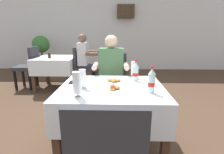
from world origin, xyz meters
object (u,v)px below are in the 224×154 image
(beer_glass_left, at_px, (133,69))
(chair_far_diner_seat, at_px, (113,80))
(cola_bottle_primary, at_px, (152,81))
(background_table_tumbler, at_px, (49,56))
(background_patron, at_px, (86,58))
(napkin_cutlery_set, at_px, (77,82))
(background_chair_right, at_px, (84,65))
(plate_far_diner, at_px, (114,81))
(background_chair_left, at_px, (29,65))
(potted_plant_corner, at_px, (42,49))
(beer_glass_right, at_px, (83,78))
(wall_bottle_rack, at_px, (126,11))
(seated_diner_far, at_px, (111,73))
(plate_near_camera, at_px, (114,89))
(background_dining_table, at_px, (56,65))
(beer_glass_middle, at_px, (77,84))
(main_dining_table, at_px, (112,101))

(beer_glass_left, bearing_deg, chair_far_diner_seat, 119.95)
(cola_bottle_primary, bearing_deg, background_table_tumbler, 130.51)
(background_patron, bearing_deg, napkin_cutlery_set, -82.78)
(beer_glass_left, height_order, background_chair_right, background_chair_right)
(chair_far_diner_seat, height_order, plate_far_diner, chair_far_diner_seat)
(background_chair_left, bearing_deg, potted_plant_corner, 102.07)
(beer_glass_left, bearing_deg, potted_plant_corner, 129.20)
(background_table_tumbler, bearing_deg, beer_glass_left, -42.78)
(beer_glass_right, height_order, background_patron, background_patron)
(beer_glass_left, bearing_deg, napkin_cutlery_set, -159.88)
(beer_glass_left, bearing_deg, plate_far_diner, -138.14)
(napkin_cutlery_set, xyz_separation_m, wall_bottle_rack, (0.74, 3.96, 1.19))
(plate_far_diner, relative_size, background_chair_left, 0.24)
(cola_bottle_primary, bearing_deg, wall_bottle_rack, 90.71)
(chair_far_diner_seat, bearing_deg, seated_diner_far, -105.58)
(background_patron, bearing_deg, beer_glass_right, -80.51)
(cola_bottle_primary, distance_m, wall_bottle_rack, 4.41)
(background_chair_right, relative_size, background_table_tumbler, 8.82)
(seated_diner_far, bearing_deg, plate_far_diner, -84.58)
(wall_bottle_rack, bearing_deg, plate_near_camera, -94.06)
(beer_glass_left, height_order, napkin_cutlery_set, beer_glass_left)
(plate_near_camera, bearing_deg, background_dining_table, 122.00)
(background_dining_table, distance_m, background_table_tumbler, 0.28)
(seated_diner_far, relative_size, cola_bottle_primary, 4.81)
(plate_far_diner, distance_m, background_dining_table, 2.37)
(plate_far_diner, height_order, background_dining_table, plate_far_diner)
(background_table_tumbler, bearing_deg, background_dining_table, 51.96)
(beer_glass_middle, relative_size, napkin_cutlery_set, 1.21)
(beer_glass_left, bearing_deg, background_patron, 118.53)
(beer_glass_middle, bearing_deg, chair_far_diner_seat, 75.27)
(background_chair_left, distance_m, background_table_tumbler, 0.62)
(beer_glass_left, xyz_separation_m, background_dining_table, (-1.62, 1.70, -0.29))
(background_chair_right, xyz_separation_m, background_table_tumbler, (-0.74, -0.12, 0.24))
(plate_near_camera, xyz_separation_m, background_chair_left, (-2.04, 2.22, -0.20))
(beer_glass_middle, distance_m, background_chair_right, 2.44)
(main_dining_table, distance_m, seated_diner_far, 0.76)
(seated_diner_far, distance_m, beer_glass_left, 0.48)
(plate_near_camera, height_order, background_dining_table, plate_near_camera)
(background_patron, height_order, wall_bottle_rack, wall_bottle_rack)
(cola_bottle_primary, xyz_separation_m, background_patron, (-1.04, 2.26, -0.14))
(chair_far_diner_seat, xyz_separation_m, seated_diner_far, (-0.03, -0.11, 0.16))
(beer_glass_middle, xyz_separation_m, background_dining_table, (-1.05, 2.39, -0.30))
(beer_glass_right, xyz_separation_m, background_patron, (-0.36, 2.14, -0.13))
(beer_glass_right, xyz_separation_m, napkin_cutlery_set, (-0.11, 0.19, -0.10))
(chair_far_diner_seat, bearing_deg, napkin_cutlery_set, -120.01)
(background_chair_right, bearing_deg, beer_glass_right, -79.25)
(potted_plant_corner, bearing_deg, background_patron, -41.51)
(background_patron, relative_size, potted_plant_corner, 1.06)
(seated_diner_far, relative_size, potted_plant_corner, 1.06)
(background_dining_table, height_order, potted_plant_corner, potted_plant_corner)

